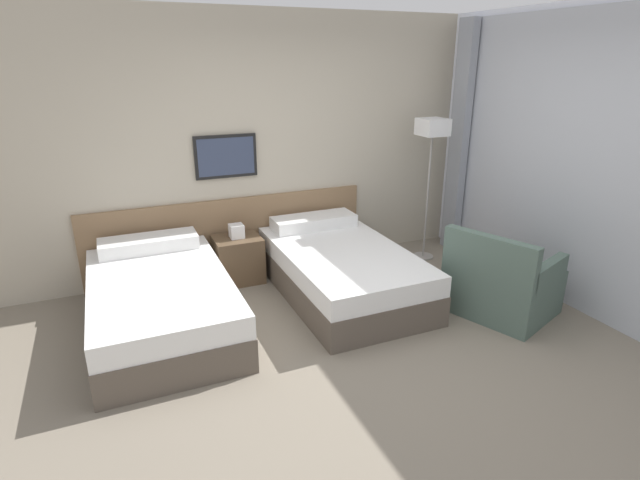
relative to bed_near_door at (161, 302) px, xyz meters
name	(u,v)px	position (x,y,z in m)	size (l,w,h in m)	color
ground_plane	(377,353)	(1.52, -1.10, -0.25)	(16.00, 16.00, 0.00)	slate
wall_headboard	(281,150)	(1.47, 1.01, 1.05)	(10.00, 0.10, 2.70)	#B7AD99
wall_window	(607,168)	(3.65, -1.20, 1.09)	(0.21, 4.59, 2.70)	white
bed_near_door	(161,302)	(0.00, 0.00, 0.00)	(1.14, 1.93, 0.61)	brown
bed_near_window	(341,270)	(1.73, 0.00, 0.00)	(1.14, 1.93, 0.61)	brown
nightstand	(238,258)	(0.86, 0.70, 0.00)	(0.48, 0.41, 0.62)	brown
floor_lamp	(432,139)	(3.04, 0.48, 1.14)	(0.29, 0.29, 1.61)	#9E9993
armchair	(501,285)	(2.90, -0.94, 0.02)	(1.01, 1.06, 0.82)	#4C6056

